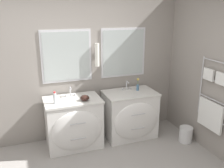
% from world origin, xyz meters
% --- Properties ---
extents(wall_back, '(5.60, 0.16, 2.60)m').
position_xyz_m(wall_back, '(0.02, 1.81, 1.31)').
color(wall_back, gray).
rests_on(wall_back, ground_plane).
extents(wall_right, '(0.13, 3.67, 2.60)m').
position_xyz_m(wall_right, '(2.03, 0.79, 1.29)').
color(wall_right, gray).
rests_on(wall_right, ground_plane).
extents(vanity_left, '(0.91, 0.67, 0.83)m').
position_xyz_m(vanity_left, '(-0.03, 1.41, 0.43)').
color(vanity_left, white).
rests_on(vanity_left, ground_plane).
extents(vanity_right, '(0.91, 0.67, 0.83)m').
position_xyz_m(vanity_right, '(0.99, 1.41, 0.43)').
color(vanity_right, white).
rests_on(vanity_right, ground_plane).
extents(faucet_left, '(0.17, 0.10, 0.16)m').
position_xyz_m(faucet_left, '(-0.03, 1.59, 0.90)').
color(faucet_left, silver).
rests_on(faucet_left, vanity_left).
extents(faucet_right, '(0.17, 0.10, 0.16)m').
position_xyz_m(faucet_right, '(0.99, 1.59, 0.90)').
color(faucet_right, silver).
rests_on(faucet_right, vanity_right).
extents(toiletry_bottle, '(0.05, 0.05, 0.19)m').
position_xyz_m(toiletry_bottle, '(-0.31, 1.35, 0.92)').
color(toiletry_bottle, silver).
rests_on(toiletry_bottle, vanity_left).
extents(amenity_bowl, '(0.15, 0.15, 0.09)m').
position_xyz_m(amenity_bowl, '(0.15, 1.32, 0.87)').
color(amenity_bowl, black).
rests_on(amenity_bowl, vanity_left).
extents(flower_vase, '(0.05, 0.05, 0.23)m').
position_xyz_m(flower_vase, '(1.16, 1.50, 0.92)').
color(flower_vase, teal).
rests_on(flower_vase, vanity_right).
extents(waste_bin, '(0.23, 0.23, 0.27)m').
position_xyz_m(waste_bin, '(1.82, 0.89, 0.14)').
color(waste_bin, silver).
rests_on(waste_bin, ground_plane).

